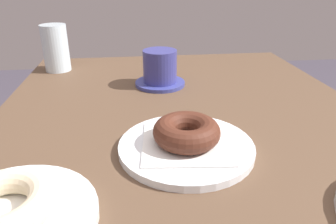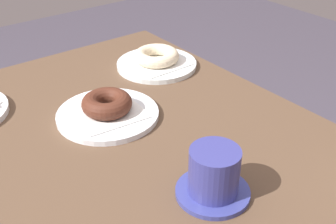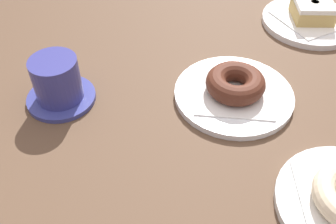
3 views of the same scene
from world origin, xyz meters
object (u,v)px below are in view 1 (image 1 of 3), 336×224
Objects in this scene: donut_sugar_ring at (0,205)px; water_glass at (56,48)px; plate_sugar_ring at (5,222)px; plate_chocolate_ring at (186,147)px; coffee_cup at (160,69)px; donut_chocolate_ring at (187,132)px.

water_glass reaches higher than donut_sugar_ring.
water_glass is (-0.64, -0.06, 0.06)m from plate_sugar_ring.
donut_sugar_ring is at bearing 0.00° from plate_sugar_ring.
coffee_cup reaches higher than plate_chocolate_ring.
donut_sugar_ring reaches higher than plate_chocolate_ring.
donut_chocolate_ring is at bearing 31.45° from water_glass.
water_glass is 0.33m from coffee_cup.
plate_chocolate_ring is (-0.14, 0.24, -0.03)m from donut_sugar_ring.
plate_sugar_ring is at bearing -25.84° from coffee_cup.
plate_sugar_ring is 0.28m from plate_chocolate_ring.
plate_sugar_ring is 1.63× the size of water_glass.
coffee_cup is (0.17, 0.29, -0.02)m from water_glass.
donut_chocolate_ring reaches higher than plate_sugar_ring.
donut_chocolate_ring is 0.33m from coffee_cup.
plate_sugar_ring and plate_chocolate_ring have the same top height.
water_glass reaches higher than donut_chocolate_ring.
donut_sugar_ring reaches higher than plate_sugar_ring.
coffee_cup is at bearing -177.79° from donut_chocolate_ring.
plate_chocolate_ring is 0.58m from water_glass.
plate_sugar_ring is 1.69× the size of coffee_cup.
plate_chocolate_ring is at bearing 120.87° from plate_sugar_ring.
coffee_cup is (-0.47, 0.23, 0.01)m from donut_sugar_ring.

